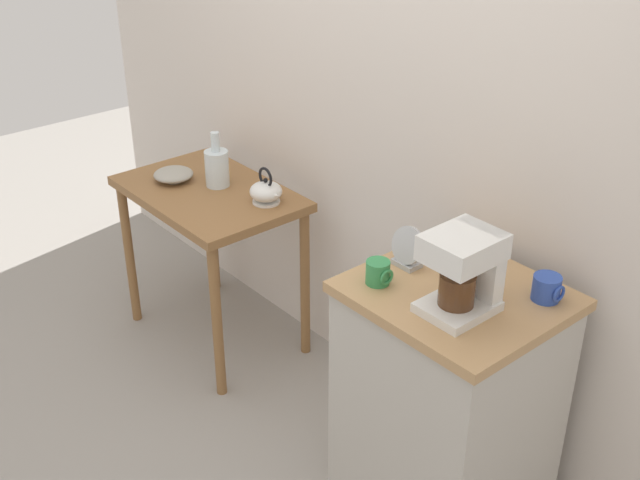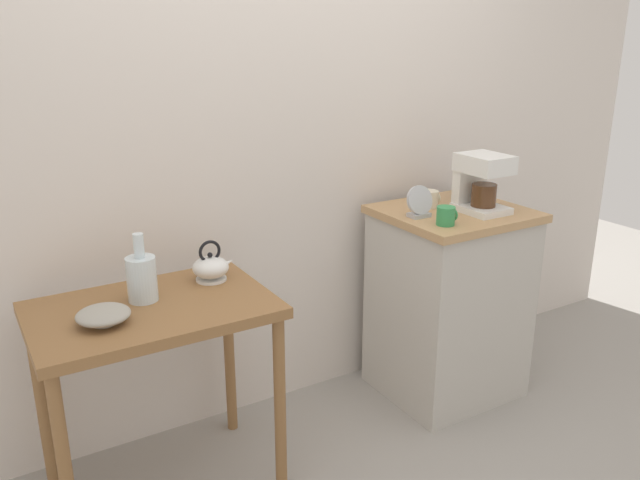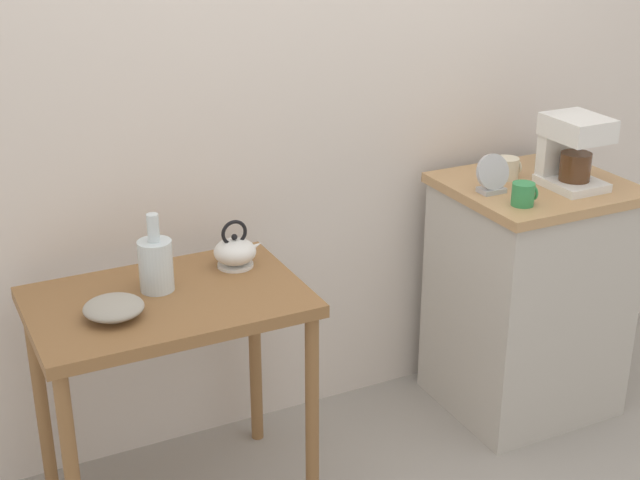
{
  "view_description": "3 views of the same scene",
  "coord_description": "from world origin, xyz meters",
  "px_view_note": "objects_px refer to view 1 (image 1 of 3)",
  "views": [
    {
      "loc": [
        2.1,
        -1.69,
        2.25
      ],
      "look_at": [
        0.16,
        -0.05,
        0.88
      ],
      "focal_mm": 45.05,
      "sensor_mm": 36.0,
      "label": 1
    },
    {
      "loc": [
        -1.23,
        -2.07,
        1.69
      ],
      "look_at": [
        -0.03,
        -0.08,
        0.93
      ],
      "focal_mm": 36.0,
      "sensor_mm": 36.0,
      "label": 2
    },
    {
      "loc": [
        -1.37,
        -2.46,
        2.01
      ],
      "look_at": [
        -0.2,
        -0.08,
        0.9
      ],
      "focal_mm": 51.73,
      "sensor_mm": 36.0,
      "label": 3
    }
  ],
  "objects_px": {
    "mug_blue": "(547,288)",
    "mug_tall_green": "(378,273)",
    "glass_carafe_vase": "(217,167)",
    "table_clock": "(407,249)",
    "bowl_stoneware": "(173,174)",
    "teakettle": "(266,192)",
    "mug_small_cream": "(461,262)",
    "coffee_maker": "(466,268)"
  },
  "relations": [
    {
      "from": "mug_blue",
      "to": "coffee_maker",
      "type": "bearing_deg",
      "value": -119.28
    },
    {
      "from": "bowl_stoneware",
      "to": "mug_small_cream",
      "type": "xyz_separation_m",
      "value": [
        1.52,
        0.18,
        0.15
      ]
    },
    {
      "from": "mug_small_cream",
      "to": "mug_blue",
      "type": "bearing_deg",
      "value": 15.0
    },
    {
      "from": "glass_carafe_vase",
      "to": "mug_blue",
      "type": "bearing_deg",
      "value": 4.5
    },
    {
      "from": "coffee_maker",
      "to": "mug_blue",
      "type": "bearing_deg",
      "value": 60.72
    },
    {
      "from": "mug_blue",
      "to": "table_clock",
      "type": "xyz_separation_m",
      "value": [
        -0.42,
        -0.18,
        0.02
      ]
    },
    {
      "from": "coffee_maker",
      "to": "table_clock",
      "type": "xyz_separation_m",
      "value": [
        -0.29,
        0.06,
        -0.08
      ]
    },
    {
      "from": "glass_carafe_vase",
      "to": "mug_small_cream",
      "type": "bearing_deg",
      "value": 2.28
    },
    {
      "from": "teakettle",
      "to": "mug_small_cream",
      "type": "xyz_separation_m",
      "value": [
        1.07,
        -0.0,
        0.13
      ]
    },
    {
      "from": "bowl_stoneware",
      "to": "mug_tall_green",
      "type": "distance_m",
      "value": 1.41
    },
    {
      "from": "glass_carafe_vase",
      "to": "coffee_maker",
      "type": "xyz_separation_m",
      "value": [
        1.5,
        -0.11,
        0.2
      ]
    },
    {
      "from": "coffee_maker",
      "to": "mug_blue",
      "type": "xyz_separation_m",
      "value": [
        0.13,
        0.24,
        -0.1
      ]
    },
    {
      "from": "glass_carafe_vase",
      "to": "mug_tall_green",
      "type": "height_order",
      "value": "glass_carafe_vase"
    },
    {
      "from": "glass_carafe_vase",
      "to": "table_clock",
      "type": "bearing_deg",
      "value": -2.35
    },
    {
      "from": "bowl_stoneware",
      "to": "coffee_maker",
      "type": "xyz_separation_m",
      "value": [
        1.67,
        0.02,
        0.25
      ]
    },
    {
      "from": "glass_carafe_vase",
      "to": "mug_small_cream",
      "type": "relative_size",
      "value": 2.69
    },
    {
      "from": "coffee_maker",
      "to": "mug_small_cream",
      "type": "distance_m",
      "value": 0.24
    },
    {
      "from": "mug_tall_green",
      "to": "coffee_maker",
      "type": "bearing_deg",
      "value": 18.98
    },
    {
      "from": "mug_small_cream",
      "to": "table_clock",
      "type": "relative_size",
      "value": 0.67
    },
    {
      "from": "teakettle",
      "to": "table_clock",
      "type": "relative_size",
      "value": 1.22
    },
    {
      "from": "teakettle",
      "to": "mug_small_cream",
      "type": "distance_m",
      "value": 1.08
    },
    {
      "from": "glass_carafe_vase",
      "to": "mug_blue",
      "type": "distance_m",
      "value": 1.64
    },
    {
      "from": "table_clock",
      "to": "coffee_maker",
      "type": "bearing_deg",
      "value": -11.28
    },
    {
      "from": "mug_small_cream",
      "to": "mug_tall_green",
      "type": "relative_size",
      "value": 1.1
    },
    {
      "from": "glass_carafe_vase",
      "to": "mug_small_cream",
      "type": "distance_m",
      "value": 1.36
    },
    {
      "from": "teakettle",
      "to": "coffee_maker",
      "type": "xyz_separation_m",
      "value": [
        1.22,
        -0.17,
        0.23
      ]
    },
    {
      "from": "bowl_stoneware",
      "to": "teakettle",
      "type": "bearing_deg",
      "value": 22.18
    },
    {
      "from": "mug_tall_green",
      "to": "glass_carafe_vase",
      "type": "bearing_deg",
      "value": 170.74
    },
    {
      "from": "teakettle",
      "to": "mug_tall_green",
      "type": "xyz_separation_m",
      "value": [
        0.95,
        -0.26,
        0.13
      ]
    },
    {
      "from": "coffee_maker",
      "to": "mug_tall_green",
      "type": "xyz_separation_m",
      "value": [
        -0.27,
        -0.09,
        -0.1
      ]
    },
    {
      "from": "bowl_stoneware",
      "to": "glass_carafe_vase",
      "type": "distance_m",
      "value": 0.22
    },
    {
      "from": "glass_carafe_vase",
      "to": "mug_blue",
      "type": "relative_size",
      "value": 2.64
    },
    {
      "from": "table_clock",
      "to": "bowl_stoneware",
      "type": "bearing_deg",
      "value": -176.86
    },
    {
      "from": "mug_blue",
      "to": "mug_tall_green",
      "type": "bearing_deg",
      "value": -140.73
    },
    {
      "from": "mug_tall_green",
      "to": "bowl_stoneware",
      "type": "bearing_deg",
      "value": 176.92
    },
    {
      "from": "mug_small_cream",
      "to": "mug_blue",
      "type": "xyz_separation_m",
      "value": [
        0.28,
        0.07,
        0.0
      ]
    },
    {
      "from": "bowl_stoneware",
      "to": "teakettle",
      "type": "height_order",
      "value": "teakettle"
    },
    {
      "from": "teakettle",
      "to": "mug_tall_green",
      "type": "height_order",
      "value": "mug_tall_green"
    },
    {
      "from": "mug_blue",
      "to": "table_clock",
      "type": "height_order",
      "value": "table_clock"
    },
    {
      "from": "glass_carafe_vase",
      "to": "coffee_maker",
      "type": "relative_size",
      "value": 0.96
    },
    {
      "from": "mug_tall_green",
      "to": "mug_blue",
      "type": "distance_m",
      "value": 0.52
    },
    {
      "from": "bowl_stoneware",
      "to": "mug_blue",
      "type": "relative_size",
      "value": 1.86
    }
  ]
}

